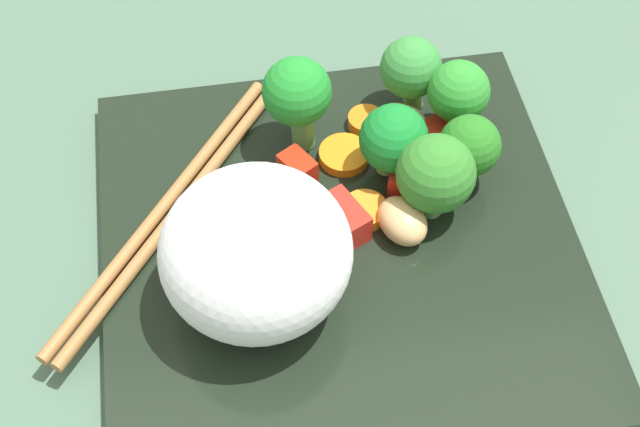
{
  "coord_description": "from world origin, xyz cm",
  "views": [
    {
      "loc": [
        -5.46,
        -28.3,
        42.14
      ],
      "look_at": [
        -1.05,
        0.46,
        3.28
      ],
      "focal_mm": 51.07,
      "sensor_mm": 36.0,
      "label": 1
    }
  ],
  "objects_px": {
    "rice_mound": "(256,252)",
    "broccoli_floret_2": "(436,175)",
    "square_plate": "(340,246)",
    "carrot_slice_1": "(366,121)",
    "chopstick_pair": "(169,211)"
  },
  "relations": [
    {
      "from": "rice_mound",
      "to": "broccoli_floret_2",
      "type": "height_order",
      "value": "rice_mound"
    },
    {
      "from": "rice_mound",
      "to": "chopstick_pair",
      "type": "bearing_deg",
      "value": 126.92
    },
    {
      "from": "broccoli_floret_2",
      "to": "chopstick_pair",
      "type": "relative_size",
      "value": 0.29
    },
    {
      "from": "square_plate",
      "to": "carrot_slice_1",
      "type": "distance_m",
      "value": 0.09
    },
    {
      "from": "carrot_slice_1",
      "to": "broccoli_floret_2",
      "type": "bearing_deg",
      "value": -69.66
    },
    {
      "from": "rice_mound",
      "to": "chopstick_pair",
      "type": "height_order",
      "value": "rice_mound"
    },
    {
      "from": "square_plate",
      "to": "rice_mound",
      "type": "relative_size",
      "value": 2.68
    },
    {
      "from": "rice_mound",
      "to": "broccoli_floret_2",
      "type": "relative_size",
      "value": 1.85
    },
    {
      "from": "carrot_slice_1",
      "to": "chopstick_pair",
      "type": "relative_size",
      "value": 0.12
    },
    {
      "from": "carrot_slice_1",
      "to": "chopstick_pair",
      "type": "xyz_separation_m",
      "value": [
        -0.12,
        -0.05,
        -0.0
      ]
    },
    {
      "from": "square_plate",
      "to": "broccoli_floret_2",
      "type": "xyz_separation_m",
      "value": [
        0.05,
        0.01,
        0.04
      ]
    },
    {
      "from": "carrot_slice_1",
      "to": "square_plate",
      "type": "bearing_deg",
      "value": -109.86
    },
    {
      "from": "rice_mound",
      "to": "carrot_slice_1",
      "type": "bearing_deg",
      "value": 54.83
    },
    {
      "from": "chopstick_pair",
      "to": "square_plate",
      "type": "bearing_deg",
      "value": 107.82
    },
    {
      "from": "rice_mound",
      "to": "chopstick_pair",
      "type": "distance_m",
      "value": 0.08
    }
  ]
}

